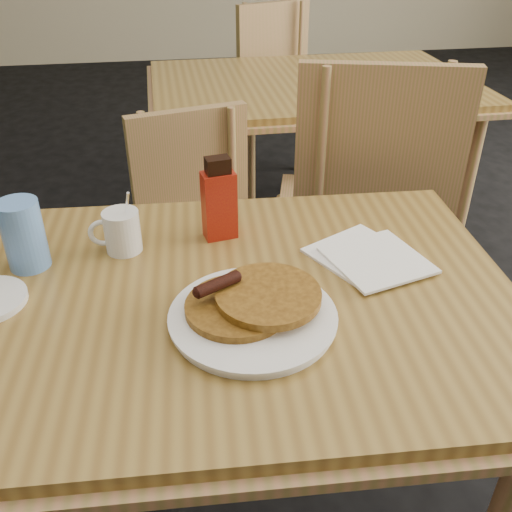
# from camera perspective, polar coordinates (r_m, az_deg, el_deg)

# --- Properties ---
(main_table) EXTENTS (1.22, 0.86, 0.75)m
(main_table) POSITION_cam_1_polar(r_m,az_deg,el_deg) (1.09, -4.46, -5.65)
(main_table) COLOR olive
(main_table) RESTS_ON floor
(neighbor_table) EXTENTS (1.33, 0.91, 0.75)m
(neighbor_table) POSITION_cam_1_polar(r_m,az_deg,el_deg) (2.40, 5.74, 16.16)
(neighbor_table) COLOR olive
(neighbor_table) RESTS_ON floor
(chair_main_far) EXTENTS (0.46, 0.47, 0.84)m
(chair_main_far) POSITION_cam_1_polar(r_m,az_deg,el_deg) (1.82, -6.15, 3.26)
(chair_main_far) COLOR #AA7650
(chair_main_far) RESTS_ON floor
(chair_neighbor_far) EXTENTS (0.54, 0.55, 0.92)m
(chair_neighbor_far) POSITION_cam_1_polar(r_m,az_deg,el_deg) (3.14, 1.99, 17.11)
(chair_neighbor_far) COLOR #AA7650
(chair_neighbor_far) RESTS_ON floor
(chair_neighbor_near) EXTENTS (0.56, 0.57, 1.02)m
(chair_neighbor_near) POSITION_cam_1_polar(r_m,az_deg,el_deg) (1.77, 10.51, 6.25)
(chair_neighbor_near) COLOR #AA7650
(chair_neighbor_near) RESTS_ON floor
(pancake_plate) EXTENTS (0.29, 0.29, 0.07)m
(pancake_plate) POSITION_cam_1_polar(r_m,az_deg,el_deg) (0.98, -0.36, -5.56)
(pancake_plate) COLOR white
(pancake_plate) RESTS_ON main_table
(coffee_mug) EXTENTS (0.11, 0.07, 0.14)m
(coffee_mug) POSITION_cam_1_polar(r_m,az_deg,el_deg) (1.20, -13.35, 2.48)
(coffee_mug) COLOR white
(coffee_mug) RESTS_ON main_table
(syrup_bottle) EXTENTS (0.07, 0.06, 0.18)m
(syrup_bottle) POSITION_cam_1_polar(r_m,az_deg,el_deg) (1.20, -3.71, 5.49)
(syrup_bottle) COLOR maroon
(syrup_bottle) RESTS_ON main_table
(napkin_stack) EXTENTS (0.25, 0.26, 0.01)m
(napkin_stack) POSITION_cam_1_polar(r_m,az_deg,el_deg) (1.17, 11.23, -0.13)
(napkin_stack) COLOR white
(napkin_stack) RESTS_ON main_table
(blue_tumbler) EXTENTS (0.09, 0.09, 0.14)m
(blue_tumbler) POSITION_cam_1_polar(r_m,az_deg,el_deg) (1.19, -22.23, 1.97)
(blue_tumbler) COLOR #5D90DB
(blue_tumbler) RESTS_ON main_table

